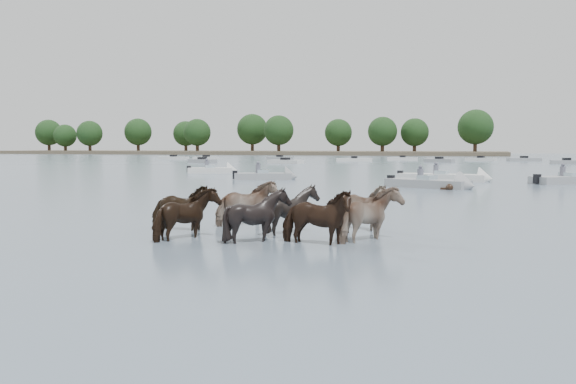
% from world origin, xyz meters
% --- Properties ---
extents(ground, '(400.00, 400.00, 0.00)m').
position_xyz_m(ground, '(0.00, 0.00, 0.00)').
color(ground, '#4B5B6C').
rests_on(ground, ground).
extents(shoreline, '(160.00, 30.00, 1.00)m').
position_xyz_m(shoreline, '(-70.00, 150.00, 0.50)').
color(shoreline, '#4C4233').
rests_on(shoreline, ground).
extents(pony_herd, '(7.25, 4.71, 1.61)m').
position_xyz_m(pony_herd, '(0.25, -0.49, 0.57)').
color(pony_herd, black).
rests_on(pony_herd, ground).
extents(swimming_pony, '(0.72, 0.44, 0.44)m').
position_xyz_m(swimming_pony, '(3.49, 18.34, 0.10)').
color(swimming_pony, black).
rests_on(swimming_pony, ground).
extents(motorboat_a, '(4.80, 3.11, 1.92)m').
position_xyz_m(motorboat_a, '(-9.28, 24.55, 0.23)').
color(motorboat_a, gray).
rests_on(motorboat_a, ground).
extents(motorboat_b, '(5.50, 3.38, 1.92)m').
position_xyz_m(motorboat_b, '(2.88, 19.40, 0.23)').
color(motorboat_b, gray).
rests_on(motorboat_b, ground).
extents(motorboat_c, '(6.67, 2.56, 1.92)m').
position_xyz_m(motorboat_c, '(3.22, 26.94, 0.22)').
color(motorboat_c, silver).
rests_on(motorboat_c, ground).
extents(motorboat_f, '(4.68, 2.94, 1.92)m').
position_xyz_m(motorboat_f, '(-17.66, 32.81, 0.23)').
color(motorboat_f, silver).
rests_on(motorboat_f, ground).
extents(distant_flotilla, '(107.33, 29.48, 0.93)m').
position_xyz_m(distant_flotilla, '(-0.36, 78.46, 0.26)').
color(distant_flotilla, silver).
rests_on(distant_flotilla, ground).
extents(treeline, '(147.94, 20.09, 12.42)m').
position_xyz_m(treeline, '(-68.48, 148.73, 6.88)').
color(treeline, '#382619').
rests_on(treeline, ground).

